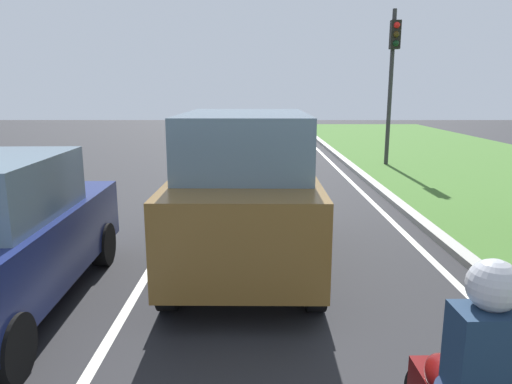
% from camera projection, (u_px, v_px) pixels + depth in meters
% --- Properties ---
extents(ground_plane, '(60.00, 60.00, 0.00)m').
position_uv_depth(ground_plane, '(224.00, 193.00, 12.15)').
color(ground_plane, '#262628').
extents(lane_line_center, '(0.12, 32.00, 0.01)m').
position_uv_depth(lane_line_center, '(197.00, 192.00, 12.15)').
color(lane_line_center, silver).
rests_on(lane_line_center, ground).
extents(lane_line_right_edge, '(0.12, 32.00, 0.01)m').
position_uv_depth(lane_line_right_edge, '(364.00, 193.00, 12.14)').
color(lane_line_right_edge, silver).
rests_on(lane_line_right_edge, ground).
extents(curb_right, '(0.24, 48.00, 0.12)m').
position_uv_depth(curb_right, '(383.00, 190.00, 12.13)').
color(curb_right, '#9E9B93').
rests_on(curb_right, ground).
extents(car_suv_ahead, '(2.00, 4.52, 2.28)m').
position_uv_depth(car_suv_ahead, '(247.00, 189.00, 6.92)').
color(car_suv_ahead, brown).
rests_on(car_suv_ahead, ground).
extents(rider_person, '(0.51, 0.41, 1.16)m').
position_uv_depth(rider_person, '(487.00, 357.00, 2.52)').
color(rider_person, '#192D47').
rests_on(rider_person, ground).
extents(traffic_light_near_right, '(0.32, 0.50, 5.19)m').
position_uv_depth(traffic_light_near_right, '(395.00, 64.00, 15.60)').
color(traffic_light_near_right, '#2D2D2D').
rests_on(traffic_light_near_right, ground).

